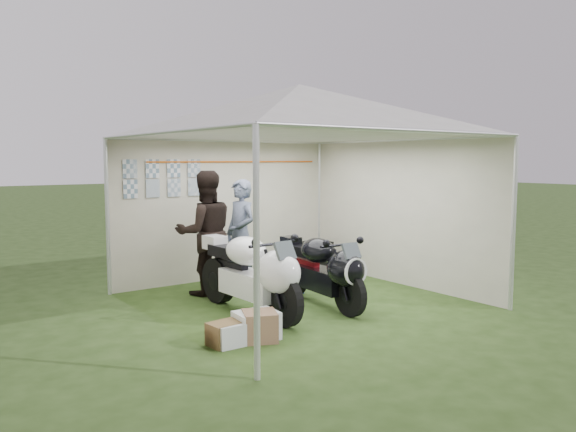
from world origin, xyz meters
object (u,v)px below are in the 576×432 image
object	(u,v)px
motorcycle_black	(324,268)
person_dark_jacket	(206,233)
crate_3	(226,333)
motorcycle_white	(253,271)
paddock_stand	(290,285)
equipment_box	(314,257)
crate_2	(230,334)
crate_1	(260,326)
crate_0	(256,325)
canopy_tent	(298,116)
person_blue_jacket	(241,234)

from	to	relation	value
motorcycle_black	person_dark_jacket	distance (m)	1.89
crate_3	motorcycle_white	bearing A→B (deg)	42.24
paddock_stand	equipment_box	distance (m)	1.58
equipment_box	crate_2	bearing A→B (deg)	-141.75
equipment_box	person_dark_jacket	bearing A→B (deg)	-173.21
person_dark_jacket	crate_1	size ratio (longest dim) A/B	5.09
paddock_stand	equipment_box	size ratio (longest dim) A/B	0.65
motorcycle_black	crate_0	bearing A→B (deg)	-152.97
crate_2	canopy_tent	bearing A→B (deg)	31.87
paddock_stand	person_blue_jacket	xyz separation A→B (m)	(-0.42, 0.71, 0.71)
canopy_tent	crate_0	size ratio (longest dim) A/B	12.28
motorcycle_black	canopy_tent	bearing A→B (deg)	109.45
canopy_tent	paddock_stand	xyz separation A→B (m)	(0.19, 0.43, -2.44)
person_blue_jacket	crate_2	size ratio (longest dim) A/B	5.11
motorcycle_black	person_blue_jacket	xyz separation A→B (m)	(-0.35, 1.58, 0.32)
crate_2	paddock_stand	bearing A→B (deg)	38.17
person_blue_jacket	canopy_tent	bearing A→B (deg)	8.65
motorcycle_white	crate_3	distance (m)	1.24
motorcycle_black	crate_1	world-z (taller)	motorcycle_black
equipment_box	crate_1	distance (m)	3.77
crate_1	crate_3	size ratio (longest dim) A/B	0.97
motorcycle_black	crate_2	bearing A→B (deg)	-156.38
motorcycle_white	crate_2	world-z (taller)	motorcycle_white
motorcycle_black	equipment_box	size ratio (longest dim) A/B	3.51
canopy_tent	motorcycle_white	world-z (taller)	canopy_tent
crate_2	motorcycle_black	bearing A→B (deg)	18.94
motorcycle_white	crate_0	size ratio (longest dim) A/B	4.56
equipment_box	person_blue_jacket	bearing A→B (deg)	-170.82
equipment_box	crate_3	world-z (taller)	equipment_box
canopy_tent	motorcycle_black	xyz separation A→B (m)	(0.12, -0.44, -2.05)
equipment_box	crate_1	size ratio (longest dim) A/B	1.53
paddock_stand	motorcycle_white	bearing A→B (deg)	-147.72
person_blue_jacket	crate_1	world-z (taller)	person_blue_jacket
person_dark_jacket	equipment_box	distance (m)	2.36
canopy_tent	motorcycle_white	xyz separation A→B (m)	(-0.90, -0.25, -2.00)
motorcycle_black	crate_2	xyz separation A→B (m)	(-1.84, -0.63, -0.41)
canopy_tent	crate_1	xyz separation A→B (m)	(-1.37, -1.12, -2.41)
paddock_stand	crate_3	distance (m)	2.43
canopy_tent	person_blue_jacket	bearing A→B (deg)	101.46
person_blue_jacket	crate_2	bearing A→B (deg)	-36.85
person_dark_jacket	person_blue_jacket	bearing A→B (deg)	-166.49
person_dark_jacket	equipment_box	bearing A→B (deg)	-159.87
paddock_stand	person_blue_jacket	world-z (taller)	person_blue_jacket
person_dark_jacket	equipment_box	xyz separation A→B (m)	(2.26, 0.27, -0.64)
person_dark_jacket	crate_2	xyz separation A→B (m)	(-0.89, -2.21, -0.79)
motorcycle_white	crate_2	xyz separation A→B (m)	(-0.83, -0.82, -0.45)
motorcycle_white	paddock_stand	bearing A→B (deg)	29.65
paddock_stand	crate_0	world-z (taller)	crate_0
crate_0	crate_3	size ratio (longest dim) A/B	1.24
paddock_stand	crate_2	world-z (taller)	paddock_stand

